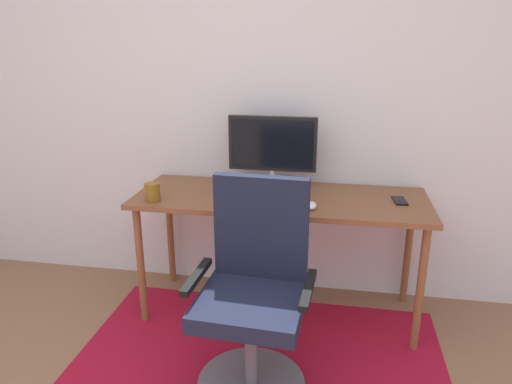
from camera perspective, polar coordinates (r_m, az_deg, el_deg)
The scene contains 9 objects.
wall_back at distance 3.05m, azimuth -1.97°, elevation 11.76°, with size 6.00×0.10×2.60m, color white.
area_rug at distance 2.57m, azimuth -0.14°, elevation -21.37°, with size 1.96×1.49×0.01m, color #A61129.
desk at distance 2.77m, azimuth 2.95°, elevation -1.92°, with size 1.70×0.62×0.76m.
monitor at distance 2.85m, azimuth 2.01°, elevation 5.55°, with size 0.54×0.18×0.44m.
keyboard at distance 2.56m, azimuth -0.01°, elevation -1.64°, with size 0.43×0.13×0.02m, color white.
computer_mouse at distance 2.55m, azimuth 6.69°, elevation -1.65°, with size 0.06×0.10×0.03m, color white.
coffee_cup at distance 2.71m, azimuth -12.50°, elevation 0.00°, with size 0.09×0.09×0.10m, color brown.
cell_phone at distance 2.77m, azimuth 17.08°, elevation -1.02°, with size 0.07×0.14×0.01m, color black.
office_chair at distance 2.29m, azimuth -0.24°, elevation -13.71°, with size 0.58×0.52×1.03m.
Camera 1 is at (0.63, -0.76, 1.64)m, focal length 32.87 mm.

